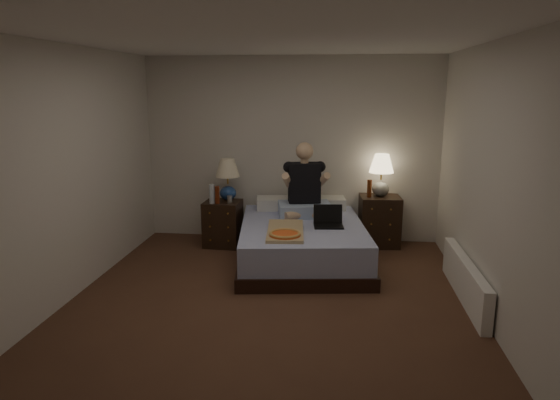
# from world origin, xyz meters

# --- Properties ---
(floor) EXTENTS (4.00, 4.50, 0.00)m
(floor) POSITION_xyz_m (0.00, 0.00, 0.00)
(floor) COLOR brown
(floor) RESTS_ON ground
(ceiling) EXTENTS (4.00, 4.50, 0.00)m
(ceiling) POSITION_xyz_m (0.00, 0.00, 2.50)
(ceiling) COLOR white
(ceiling) RESTS_ON ground
(wall_back) EXTENTS (4.00, 0.00, 2.50)m
(wall_back) POSITION_xyz_m (0.00, 2.25, 1.25)
(wall_back) COLOR beige
(wall_back) RESTS_ON ground
(wall_front) EXTENTS (4.00, 0.00, 2.50)m
(wall_front) POSITION_xyz_m (0.00, -2.25, 1.25)
(wall_front) COLOR beige
(wall_front) RESTS_ON ground
(wall_left) EXTENTS (0.00, 4.50, 2.50)m
(wall_left) POSITION_xyz_m (-2.00, 0.00, 1.25)
(wall_left) COLOR beige
(wall_left) RESTS_ON ground
(wall_right) EXTENTS (0.00, 4.50, 2.50)m
(wall_right) POSITION_xyz_m (2.00, 0.00, 1.25)
(wall_right) COLOR beige
(wall_right) RESTS_ON ground
(bed) EXTENTS (1.69, 2.10, 0.48)m
(bed) POSITION_xyz_m (0.23, 1.28, 0.24)
(bed) COLOR #5665AD
(bed) RESTS_ON floor
(nightstand_left) EXTENTS (0.49, 0.44, 0.61)m
(nightstand_left) POSITION_xyz_m (-0.87, 1.79, 0.30)
(nightstand_left) COLOR black
(nightstand_left) RESTS_ON floor
(nightstand_right) EXTENTS (0.55, 0.50, 0.67)m
(nightstand_right) POSITION_xyz_m (1.21, 2.05, 0.34)
(nightstand_right) COLOR black
(nightstand_right) RESTS_ON floor
(lamp_left) EXTENTS (0.35, 0.35, 0.56)m
(lamp_left) POSITION_xyz_m (-0.81, 1.89, 0.89)
(lamp_left) COLOR navy
(lamp_left) RESTS_ON nightstand_left
(lamp_right) EXTENTS (0.39, 0.39, 0.56)m
(lamp_right) POSITION_xyz_m (1.21, 2.05, 0.95)
(lamp_right) COLOR gray
(lamp_right) RESTS_ON nightstand_right
(water_bottle) EXTENTS (0.07, 0.07, 0.25)m
(water_bottle) POSITION_xyz_m (-0.98, 1.67, 0.73)
(water_bottle) COLOR silver
(water_bottle) RESTS_ON nightstand_left
(soda_can) EXTENTS (0.07, 0.07, 0.10)m
(soda_can) POSITION_xyz_m (-0.76, 1.72, 0.66)
(soda_can) COLOR beige
(soda_can) RESTS_ON nightstand_left
(beer_bottle_left) EXTENTS (0.06, 0.06, 0.23)m
(beer_bottle_left) POSITION_xyz_m (-0.91, 1.67, 0.72)
(beer_bottle_left) COLOR #5E210D
(beer_bottle_left) RESTS_ON nightstand_left
(beer_bottle_right) EXTENTS (0.06, 0.06, 0.23)m
(beer_bottle_right) POSITION_xyz_m (1.06, 1.98, 0.79)
(beer_bottle_right) COLOR #5F270D
(beer_bottle_right) RESTS_ON nightstand_right
(person) EXTENTS (0.74, 0.63, 0.93)m
(person) POSITION_xyz_m (0.23, 1.65, 0.95)
(person) COLOR black
(person) RESTS_ON bed
(laptop) EXTENTS (0.37, 0.31, 0.24)m
(laptop) POSITION_xyz_m (0.54, 1.15, 0.60)
(laptop) COLOR black
(laptop) RESTS_ON bed
(pizza_box) EXTENTS (0.46, 0.79, 0.08)m
(pizza_box) POSITION_xyz_m (0.08, 0.64, 0.52)
(pizza_box) COLOR tan
(pizza_box) RESTS_ON bed
(radiator) EXTENTS (0.10, 1.60, 0.40)m
(radiator) POSITION_xyz_m (1.93, 0.35, 0.20)
(radiator) COLOR white
(radiator) RESTS_ON floor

